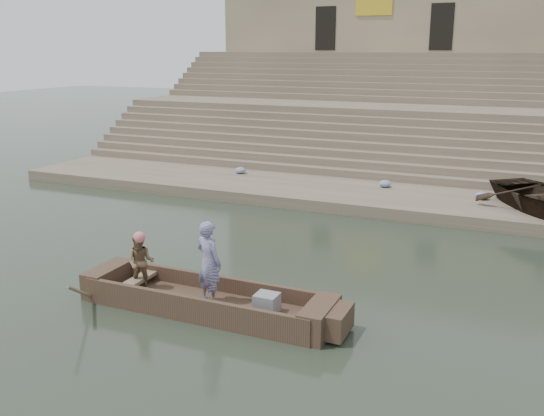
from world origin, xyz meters
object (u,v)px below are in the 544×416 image
Objects in this scene: main_rowboat at (206,306)px; standing_man at (209,262)px; television at (266,303)px; rowing_man at (141,262)px.

standing_man reaches higher than main_rowboat.
television is at bearing -0.00° from main_rowboat.
rowing_man is at bearing -179.79° from television.
rowing_man is at bearing 18.36° from standing_man.
main_rowboat is at bearing -21.31° from rowing_man.
rowing_man is (-1.73, 0.02, -0.26)m from standing_man.
television is (1.29, 0.03, -0.69)m from standing_man.
standing_man is (0.13, -0.03, 1.00)m from main_rowboat.
standing_man is at bearing -178.61° from television.
standing_man is 1.75m from rowing_man.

